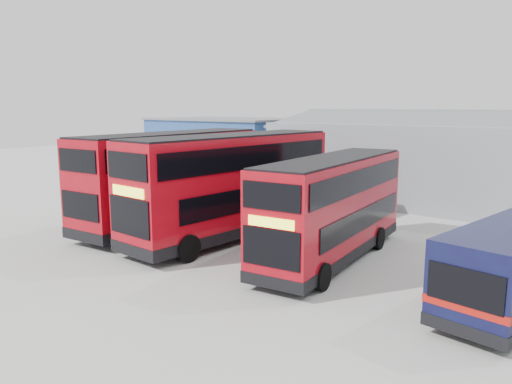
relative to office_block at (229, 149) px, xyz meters
name	(u,v)px	position (x,y,z in m)	size (l,w,h in m)	color
ground_plane	(191,262)	(14.00, -17.99, -2.58)	(120.00, 120.00, 0.00)	#A4A49F
office_block	(229,149)	(0.00, 0.00, 0.00)	(12.30, 8.32, 5.12)	navy
double_decker_left	(172,179)	(8.65, -14.09, -0.20)	(3.64, 11.49, 4.78)	#A60915
double_decker_centre	(232,187)	(12.75, -14.09, -0.18)	(3.26, 11.52, 4.82)	#A60915
double_decker_right	(333,209)	(18.17, -14.22, -0.53)	(3.45, 9.95, 4.13)	#A60915
panel_van	(162,169)	(-2.78, -4.98, -1.43)	(3.24, 5.03, 2.06)	white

